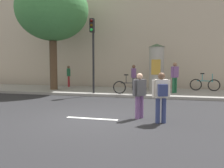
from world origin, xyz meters
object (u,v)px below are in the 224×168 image
object	(u,v)px
poster_column	(156,67)
pedestrian_with_bag	(134,76)
traffic_light	(93,43)
pedestrian_in_light_jacket	(139,92)
pedestrian_tallest	(175,75)
street_tree	(52,10)
pedestrian_near_pole	(69,74)
bicycle_upright	(205,84)
bicycle_leaning	(129,87)
pedestrian_with_backpack	(161,94)

from	to	relation	value
poster_column	pedestrian_with_bag	bearing A→B (deg)	-174.13
traffic_light	pedestrian_with_bag	bearing A→B (deg)	42.91
pedestrian_in_light_jacket	pedestrian_with_bag	world-z (taller)	pedestrian_with_bag
pedestrian_with_bag	pedestrian_tallest	size ratio (longest dim) A/B	0.91
street_tree	pedestrian_near_pole	distance (m)	4.56
poster_column	pedestrian_with_bag	distance (m)	1.48
poster_column	pedestrian_near_pole	xyz separation A→B (m)	(-6.31, 1.15, -0.57)
pedestrian_with_bag	pedestrian_in_light_jacket	bearing A→B (deg)	-79.33
pedestrian_tallest	bicycle_upright	bearing A→B (deg)	40.11
pedestrian_near_pole	pedestrian_tallest	xyz separation A→B (m)	(7.40, -1.82, 0.15)
traffic_light	pedestrian_with_bag	world-z (taller)	traffic_light
pedestrian_in_light_jacket	pedestrian_with_bag	xyz separation A→B (m)	(-1.26, 6.69, 0.19)
street_tree	bicycle_leaning	size ratio (longest dim) A/B	3.99
traffic_light	street_tree	xyz separation A→B (m)	(-3.10, 1.26, 2.23)
pedestrian_tallest	street_tree	bearing A→B (deg)	-179.34
pedestrian_with_backpack	bicycle_leaning	bearing A→B (deg)	109.76
pedestrian_near_pole	poster_column	bearing A→B (deg)	-10.32
pedestrian_near_pole	pedestrian_with_bag	distance (m)	5.10
traffic_light	pedestrian_in_light_jacket	bearing A→B (deg)	-55.76
pedestrian_in_light_jacket	pedestrian_with_bag	bearing A→B (deg)	100.67
pedestrian_tallest	bicycle_leaning	world-z (taller)	pedestrian_tallest
pedestrian_in_light_jacket	bicycle_leaning	distance (m)	5.26
street_tree	bicycle_leaning	bearing A→B (deg)	-10.95
poster_column	bicycle_leaning	world-z (taller)	poster_column
pedestrian_near_pole	bicycle_leaning	xyz separation A→B (m)	(4.93, -2.89, -0.50)
pedestrian_with_bag	bicycle_upright	bearing A→B (deg)	13.31
street_tree	pedestrian_tallest	world-z (taller)	street_tree
traffic_light	pedestrian_with_bag	distance (m)	3.33
street_tree	bicycle_upright	world-z (taller)	street_tree
poster_column	pedestrian_near_pole	size ratio (longest dim) A/B	1.89
traffic_light	bicycle_upright	distance (m)	7.35
poster_column	pedestrian_tallest	size ratio (longest dim) A/B	1.64
pedestrian_in_light_jacket	pedestrian_near_pole	size ratio (longest dim) A/B	1.00
bicycle_upright	pedestrian_with_bag	bearing A→B (deg)	-166.69
pedestrian_near_pole	bicycle_leaning	bearing A→B (deg)	-30.39
bicycle_upright	pedestrian_with_backpack	bearing A→B (deg)	-105.63
poster_column	bicycle_leaning	bearing A→B (deg)	-128.33
pedestrian_with_backpack	pedestrian_tallest	distance (m)	6.67
poster_column	pedestrian_near_pole	bearing A→B (deg)	169.68
pedestrian_in_light_jacket	pedestrian_with_bag	size ratio (longest dim) A/B	0.96
pedestrian_with_backpack	pedestrian_tallest	xyz separation A→B (m)	(0.46, 6.65, 0.25)
traffic_light	pedestrian_with_bag	xyz separation A→B (m)	(2.02, 1.88, -1.87)
pedestrian_tallest	pedestrian_with_bag	bearing A→B (deg)	167.96
bicycle_leaning	bicycle_upright	distance (m)	5.03
poster_column	street_tree	world-z (taller)	street_tree
pedestrian_with_bag	bicycle_upright	xyz separation A→B (m)	(4.29, 1.01, -0.54)
pedestrian_near_pole	bicycle_upright	bearing A→B (deg)	-1.72
pedestrian_near_pole	pedestrian_tallest	distance (m)	7.62
pedestrian_tallest	bicycle_upright	world-z (taller)	pedestrian_tallest
pedestrian_with_backpack	pedestrian_tallest	world-z (taller)	pedestrian_tallest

